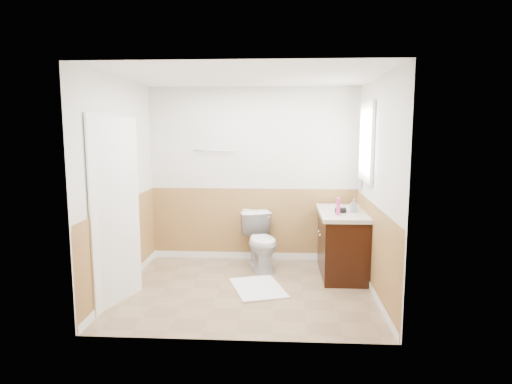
# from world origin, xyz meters

# --- Properties ---
(floor) EXTENTS (3.00, 3.00, 0.00)m
(floor) POSITION_xyz_m (0.00, 0.00, 0.00)
(floor) COLOR #8C7051
(floor) RESTS_ON ground
(ceiling) EXTENTS (3.00, 3.00, 0.00)m
(ceiling) POSITION_xyz_m (0.00, 0.00, 2.50)
(ceiling) COLOR white
(ceiling) RESTS_ON floor
(wall_back) EXTENTS (3.00, 0.00, 3.00)m
(wall_back) POSITION_xyz_m (0.00, 1.30, 1.25)
(wall_back) COLOR silver
(wall_back) RESTS_ON floor
(wall_front) EXTENTS (3.00, 0.00, 3.00)m
(wall_front) POSITION_xyz_m (0.00, -1.30, 1.25)
(wall_front) COLOR silver
(wall_front) RESTS_ON floor
(wall_left) EXTENTS (0.00, 3.00, 3.00)m
(wall_left) POSITION_xyz_m (-1.50, 0.00, 1.25)
(wall_left) COLOR silver
(wall_left) RESTS_ON floor
(wall_right) EXTENTS (0.00, 3.00, 3.00)m
(wall_right) POSITION_xyz_m (1.50, 0.00, 1.25)
(wall_right) COLOR silver
(wall_right) RESTS_ON floor
(wainscot_back) EXTENTS (3.00, 0.00, 3.00)m
(wainscot_back) POSITION_xyz_m (0.00, 1.29, 0.50)
(wainscot_back) COLOR #A77643
(wainscot_back) RESTS_ON floor
(wainscot_front) EXTENTS (3.00, 0.00, 3.00)m
(wainscot_front) POSITION_xyz_m (0.00, -1.29, 0.50)
(wainscot_front) COLOR #A77643
(wainscot_front) RESTS_ON floor
(wainscot_left) EXTENTS (0.00, 2.60, 2.60)m
(wainscot_left) POSITION_xyz_m (-1.49, 0.00, 0.50)
(wainscot_left) COLOR #A77643
(wainscot_left) RESTS_ON floor
(wainscot_right) EXTENTS (0.00, 2.60, 2.60)m
(wainscot_right) POSITION_xyz_m (1.49, 0.00, 0.50)
(wainscot_right) COLOR #A77643
(wainscot_right) RESTS_ON floor
(toilet) EXTENTS (0.63, 0.84, 0.76)m
(toilet) POSITION_xyz_m (0.14, 0.84, 0.38)
(toilet) COLOR silver
(toilet) RESTS_ON floor
(bath_mat) EXTENTS (0.77, 0.93, 0.02)m
(bath_mat) POSITION_xyz_m (0.14, 0.03, 0.01)
(bath_mat) COLOR white
(bath_mat) RESTS_ON floor
(vanity_cabinet) EXTENTS (0.55, 1.10, 0.80)m
(vanity_cabinet) POSITION_xyz_m (1.21, 0.65, 0.40)
(vanity_cabinet) COLOR black
(vanity_cabinet) RESTS_ON floor
(vanity_knob_left) EXTENTS (0.03, 0.03, 0.03)m
(vanity_knob_left) POSITION_xyz_m (0.91, 0.55, 0.55)
(vanity_knob_left) COLOR white
(vanity_knob_left) RESTS_ON vanity_cabinet
(vanity_knob_right) EXTENTS (0.03, 0.03, 0.03)m
(vanity_knob_right) POSITION_xyz_m (0.91, 0.75, 0.55)
(vanity_knob_right) COLOR silver
(vanity_knob_right) RESTS_ON vanity_cabinet
(countertop) EXTENTS (0.60, 1.15, 0.05)m
(countertop) POSITION_xyz_m (1.20, 0.65, 0.83)
(countertop) COLOR beige
(countertop) RESTS_ON vanity_cabinet
(sink_basin) EXTENTS (0.36, 0.36, 0.02)m
(sink_basin) POSITION_xyz_m (1.21, 0.80, 0.86)
(sink_basin) COLOR silver
(sink_basin) RESTS_ON countertop
(faucet) EXTENTS (0.02, 0.02, 0.14)m
(faucet) POSITION_xyz_m (1.39, 0.80, 0.92)
(faucet) COLOR #B4B5BB
(faucet) RESTS_ON countertop
(lotion_bottle) EXTENTS (0.05, 0.05, 0.22)m
(lotion_bottle) POSITION_xyz_m (1.11, 0.37, 0.96)
(lotion_bottle) COLOR #DA3881
(lotion_bottle) RESTS_ON countertop
(soap_dispenser) EXTENTS (0.09, 0.09, 0.18)m
(soap_dispenser) POSITION_xyz_m (1.33, 0.57, 0.94)
(soap_dispenser) COLOR #8D969F
(soap_dispenser) RESTS_ON countertop
(hair_dryer_body) EXTENTS (0.14, 0.07, 0.07)m
(hair_dryer_body) POSITION_xyz_m (1.16, 0.53, 0.89)
(hair_dryer_body) COLOR black
(hair_dryer_body) RESTS_ON countertop
(hair_dryer_handle) EXTENTS (0.03, 0.03, 0.07)m
(hair_dryer_handle) POSITION_xyz_m (1.13, 0.60, 0.86)
(hair_dryer_handle) COLOR black
(hair_dryer_handle) RESTS_ON countertop
(mirror_panel) EXTENTS (0.02, 0.35, 0.90)m
(mirror_panel) POSITION_xyz_m (1.48, 1.10, 1.55)
(mirror_panel) COLOR silver
(mirror_panel) RESTS_ON wall_right
(window_frame) EXTENTS (0.04, 0.80, 1.00)m
(window_frame) POSITION_xyz_m (1.47, 0.59, 1.75)
(window_frame) COLOR white
(window_frame) RESTS_ON wall_right
(window_glass) EXTENTS (0.01, 0.70, 0.90)m
(window_glass) POSITION_xyz_m (1.49, 0.59, 1.75)
(window_glass) COLOR white
(window_glass) RESTS_ON wall_right
(door) EXTENTS (0.29, 0.78, 2.04)m
(door) POSITION_xyz_m (-1.40, -0.45, 1.02)
(door) COLOR white
(door) RESTS_ON wall_left
(door_frame) EXTENTS (0.02, 0.92, 2.10)m
(door_frame) POSITION_xyz_m (-1.48, -0.45, 1.03)
(door_frame) COLOR white
(door_frame) RESTS_ON wall_left
(door_knob) EXTENTS (0.06, 0.06, 0.06)m
(door_knob) POSITION_xyz_m (-1.34, -0.12, 0.95)
(door_knob) COLOR silver
(door_knob) RESTS_ON door
(towel_bar) EXTENTS (0.62, 0.02, 0.02)m
(towel_bar) POSITION_xyz_m (-0.55, 1.25, 1.60)
(towel_bar) COLOR silver
(towel_bar) RESTS_ON wall_back
(tp_holder_bar) EXTENTS (0.14, 0.02, 0.02)m
(tp_holder_bar) POSITION_xyz_m (-0.10, 1.23, 0.70)
(tp_holder_bar) COLOR silver
(tp_holder_bar) RESTS_ON wall_back
(tp_roll) EXTENTS (0.10, 0.11, 0.11)m
(tp_roll) POSITION_xyz_m (-0.10, 1.23, 0.70)
(tp_roll) COLOR white
(tp_roll) RESTS_ON tp_holder_bar
(tp_sheet) EXTENTS (0.10, 0.01, 0.16)m
(tp_sheet) POSITION_xyz_m (-0.10, 1.23, 0.59)
(tp_sheet) COLOR white
(tp_sheet) RESTS_ON tp_roll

